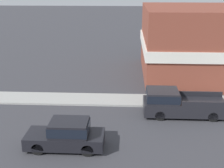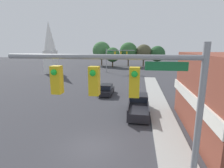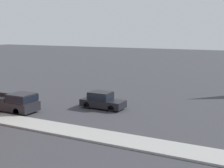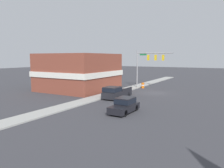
% 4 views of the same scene
% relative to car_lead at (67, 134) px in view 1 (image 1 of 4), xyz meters
% --- Properties ---
extents(car_lead, '(1.78, 4.27, 1.62)m').
position_rel_car_lead_xyz_m(car_lead, '(0.00, 0.00, 0.00)').
color(car_lead, black).
rests_on(car_lead, ground).
extents(pickup_truck_parked, '(2.09, 5.54, 1.79)m').
position_rel_car_lead_xyz_m(pickup_truck_parked, '(4.80, -6.65, 0.06)').
color(pickup_truck_parked, black).
rests_on(pickup_truck_parked, ground).
extents(corner_brick_building, '(11.78, 11.99, 6.52)m').
position_rel_car_lead_xyz_m(corner_brick_building, '(14.69, -10.61, 2.40)').
color(corner_brick_building, brown).
rests_on(corner_brick_building, ground).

